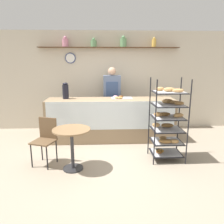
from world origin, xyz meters
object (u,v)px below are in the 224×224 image
Objects in this scene: coffee_carafe at (66,91)px; donut_tray_counter at (120,98)px; pastry_rack at (168,121)px; person_worker at (112,97)px; cafe_table at (72,139)px; cafe_chair at (46,136)px.

coffee_carafe is 0.78× the size of donut_tray_counter.
pastry_rack is at bearing -30.23° from coffee_carafe.
donut_tray_counter is (0.17, -0.52, 0.08)m from person_worker.
cafe_table is 1.95× the size of coffee_carafe.
person_worker is 0.55m from donut_tray_counter.
coffee_carafe is at bearing 101.91° from cafe_table.
cafe_table is at bearing -169.11° from pastry_rack.
cafe_table is 0.86× the size of cafe_chair.
person_worker reaches higher than cafe_table.
pastry_rack reaches higher than donut_tray_counter.
cafe_chair is (-1.32, -1.82, -0.42)m from person_worker.
coffee_carafe is at bearing 149.77° from pastry_rack.
person_worker is 3.52× the size of donut_tray_counter.
person_worker is at bearing 119.63° from pastry_rack.
coffee_carafe is at bearing 100.98° from cafe_chair.
person_worker reaches higher than cafe_chair.
person_worker is at bearing 73.15° from cafe_chair.
cafe_chair is 1.75× the size of donut_tray_counter.
coffee_carafe is (-2.12, 1.24, 0.44)m from pastry_rack.
donut_tray_counter is (1.31, -0.01, -0.17)m from coffee_carafe.
cafe_table is 1.74m from coffee_carafe.
pastry_rack reaches higher than coffee_carafe.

